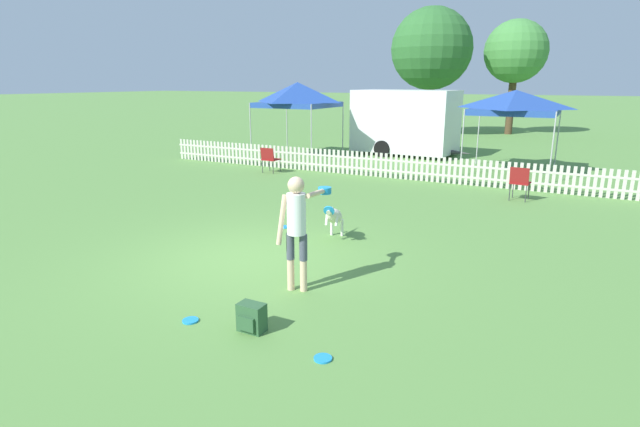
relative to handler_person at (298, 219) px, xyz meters
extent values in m
plane|color=#5B8C42|center=(-1.43, 0.73, -1.11)|extent=(240.00, 240.00, 0.00)
cylinder|color=beige|center=(-0.10, -0.07, -0.86)|extent=(0.11, 0.11, 0.49)
cylinder|color=#474C5B|center=(-0.10, -0.07, -0.42)|extent=(0.12, 0.12, 0.40)
cylinder|color=beige|center=(0.10, -0.02, -0.86)|extent=(0.11, 0.11, 0.49)
cylinder|color=#474C5B|center=(0.10, -0.02, -0.42)|extent=(0.12, 0.12, 0.40)
cylinder|color=white|center=(0.00, -0.05, 0.09)|extent=(0.34, 0.34, 0.61)
sphere|color=beige|center=(0.00, -0.05, 0.52)|extent=(0.24, 0.24, 0.24)
cylinder|color=beige|center=(-0.19, -0.15, 0.00)|extent=(0.14, 0.22, 0.74)
cylinder|color=beige|center=(0.12, 0.36, 0.33)|extent=(0.18, 0.75, 0.14)
cylinder|color=#1E8CD8|center=(0.07, 0.73, 0.26)|extent=(0.21, 0.21, 0.02)
cylinder|color=#1E8CD8|center=(0.07, 0.73, 0.29)|extent=(0.21, 0.21, 0.02)
cylinder|color=#1E8CD8|center=(0.07, 0.73, 0.31)|extent=(0.21, 0.21, 0.02)
cylinder|color=#1E8CD8|center=(0.07, 0.73, 0.34)|extent=(0.21, 0.21, 0.02)
ellipsoid|color=beige|center=(-0.61, 2.45, -0.62)|extent=(0.46, 0.74, 0.53)
ellipsoid|color=white|center=(-0.61, 2.45, -0.67)|extent=(0.25, 0.39, 0.25)
sphere|color=beige|center=(-0.53, 2.09, -0.44)|extent=(0.17, 0.17, 0.17)
cone|color=beige|center=(-0.51, 2.02, -0.40)|extent=(0.12, 0.16, 0.13)
cylinder|color=#1E8CD8|center=(-0.51, 2.02, -0.40)|extent=(0.23, 0.16, 0.20)
cone|color=beige|center=(-0.48, 2.13, -0.37)|extent=(0.05, 0.05, 0.07)
cone|color=beige|center=(-0.58, 2.11, -0.37)|extent=(0.05, 0.05, 0.07)
cylinder|color=white|center=(-0.58, 2.75, -0.93)|extent=(0.06, 0.06, 0.35)
cylinder|color=white|center=(-0.79, 2.70, -0.93)|extent=(0.06, 0.06, 0.35)
cylinder|color=white|center=(-0.47, 2.28, -0.62)|extent=(0.09, 0.17, 0.27)
cylinder|color=white|center=(-0.66, 2.24, -0.62)|extent=(0.09, 0.17, 0.27)
cone|color=beige|center=(-0.72, 2.88, -0.71)|extent=(0.14, 0.31, 0.21)
cylinder|color=#1E8CD8|center=(-0.73, -1.59, -1.09)|extent=(0.21, 0.21, 0.02)
cylinder|color=#1E8CD8|center=(1.24, -1.60, -1.09)|extent=(0.21, 0.21, 0.02)
cylinder|color=#1E8CD8|center=(-1.93, 2.72, -1.09)|extent=(0.21, 0.21, 0.02)
cube|color=#2D5633|center=(0.14, -1.41, -0.92)|extent=(0.34, 0.21, 0.37)
cube|color=#2D5633|center=(0.14, -1.54, -0.96)|extent=(0.24, 0.04, 0.18)
cube|color=beige|center=(-1.43, 9.18, -0.86)|extent=(18.96, 0.04, 0.06)
cube|color=beige|center=(-1.43, 9.18, -0.53)|extent=(18.96, 0.04, 0.06)
cube|color=beige|center=(-10.83, 9.18, -0.70)|extent=(0.09, 0.02, 0.80)
cube|color=beige|center=(-10.65, 9.18, -0.70)|extent=(0.09, 0.02, 0.80)
cube|color=beige|center=(-10.48, 9.18, -0.70)|extent=(0.09, 0.02, 0.80)
cube|color=beige|center=(-10.31, 9.18, -0.70)|extent=(0.09, 0.02, 0.80)
cube|color=beige|center=(-10.14, 9.18, -0.70)|extent=(0.09, 0.02, 0.80)
cube|color=beige|center=(-9.96, 9.18, -0.70)|extent=(0.09, 0.02, 0.80)
cube|color=beige|center=(-9.79, 9.18, -0.70)|extent=(0.09, 0.02, 0.80)
cube|color=beige|center=(-9.62, 9.18, -0.70)|extent=(0.09, 0.02, 0.80)
cube|color=beige|center=(-9.45, 9.18, -0.70)|extent=(0.09, 0.02, 0.80)
cube|color=beige|center=(-9.28, 9.18, -0.70)|extent=(0.09, 0.02, 0.80)
cube|color=beige|center=(-9.10, 9.18, -0.70)|extent=(0.09, 0.02, 0.80)
cube|color=beige|center=(-8.93, 9.18, -0.70)|extent=(0.09, 0.02, 0.80)
cube|color=beige|center=(-8.76, 9.18, -0.70)|extent=(0.09, 0.02, 0.80)
cube|color=beige|center=(-8.59, 9.18, -0.70)|extent=(0.09, 0.02, 0.80)
cube|color=beige|center=(-8.41, 9.18, -0.70)|extent=(0.09, 0.02, 0.80)
cube|color=beige|center=(-8.24, 9.18, -0.70)|extent=(0.09, 0.02, 0.80)
cube|color=beige|center=(-8.07, 9.18, -0.70)|extent=(0.09, 0.02, 0.80)
cube|color=beige|center=(-7.90, 9.18, -0.70)|extent=(0.09, 0.02, 0.80)
cube|color=beige|center=(-7.72, 9.18, -0.70)|extent=(0.09, 0.02, 0.80)
cube|color=beige|center=(-7.55, 9.18, -0.70)|extent=(0.09, 0.02, 0.80)
cube|color=beige|center=(-7.38, 9.18, -0.70)|extent=(0.09, 0.02, 0.80)
cube|color=beige|center=(-7.21, 9.18, -0.70)|extent=(0.09, 0.02, 0.80)
cube|color=beige|center=(-7.03, 9.18, -0.70)|extent=(0.09, 0.02, 0.80)
cube|color=beige|center=(-6.86, 9.18, -0.70)|extent=(0.09, 0.02, 0.80)
cube|color=beige|center=(-6.69, 9.18, -0.70)|extent=(0.09, 0.02, 0.80)
cube|color=beige|center=(-6.52, 9.18, -0.70)|extent=(0.09, 0.02, 0.80)
cube|color=beige|center=(-6.35, 9.18, -0.70)|extent=(0.09, 0.02, 0.80)
cube|color=beige|center=(-6.17, 9.18, -0.70)|extent=(0.09, 0.02, 0.80)
cube|color=beige|center=(-6.00, 9.18, -0.70)|extent=(0.09, 0.02, 0.80)
cube|color=beige|center=(-5.83, 9.18, -0.70)|extent=(0.09, 0.02, 0.80)
cube|color=beige|center=(-5.66, 9.18, -0.70)|extent=(0.09, 0.02, 0.80)
cube|color=beige|center=(-5.48, 9.18, -0.70)|extent=(0.09, 0.02, 0.80)
cube|color=beige|center=(-5.31, 9.18, -0.70)|extent=(0.09, 0.02, 0.80)
cube|color=beige|center=(-5.14, 9.18, -0.70)|extent=(0.09, 0.02, 0.80)
cube|color=beige|center=(-4.97, 9.18, -0.70)|extent=(0.09, 0.02, 0.80)
cube|color=beige|center=(-4.79, 9.18, -0.70)|extent=(0.09, 0.02, 0.80)
cube|color=beige|center=(-4.62, 9.18, -0.70)|extent=(0.09, 0.02, 0.80)
cube|color=beige|center=(-4.45, 9.18, -0.70)|extent=(0.09, 0.02, 0.80)
cube|color=beige|center=(-4.28, 9.18, -0.70)|extent=(0.09, 0.02, 0.80)
cube|color=beige|center=(-4.11, 9.18, -0.70)|extent=(0.09, 0.02, 0.80)
cube|color=beige|center=(-3.93, 9.18, -0.70)|extent=(0.09, 0.02, 0.80)
cube|color=beige|center=(-3.76, 9.18, -0.70)|extent=(0.09, 0.02, 0.80)
cube|color=beige|center=(-3.59, 9.18, -0.70)|extent=(0.09, 0.02, 0.80)
cube|color=beige|center=(-3.42, 9.18, -0.70)|extent=(0.09, 0.02, 0.80)
cube|color=beige|center=(-3.24, 9.18, -0.70)|extent=(0.09, 0.02, 0.80)
cube|color=beige|center=(-3.07, 9.18, -0.70)|extent=(0.09, 0.02, 0.80)
cube|color=beige|center=(-2.90, 9.18, -0.70)|extent=(0.09, 0.02, 0.80)
cube|color=beige|center=(-2.73, 9.18, -0.70)|extent=(0.09, 0.02, 0.80)
cube|color=beige|center=(-2.55, 9.18, -0.70)|extent=(0.09, 0.02, 0.80)
cube|color=beige|center=(-2.38, 9.18, -0.70)|extent=(0.09, 0.02, 0.80)
cube|color=beige|center=(-2.21, 9.18, -0.70)|extent=(0.09, 0.02, 0.80)
cube|color=beige|center=(-2.04, 9.18, -0.70)|extent=(0.09, 0.02, 0.80)
cube|color=beige|center=(-1.87, 9.18, -0.70)|extent=(0.09, 0.02, 0.80)
cube|color=beige|center=(-1.69, 9.18, -0.70)|extent=(0.09, 0.02, 0.80)
cube|color=beige|center=(-1.52, 9.18, -0.70)|extent=(0.09, 0.02, 0.80)
cube|color=beige|center=(-1.35, 9.18, -0.70)|extent=(0.09, 0.02, 0.80)
cube|color=beige|center=(-1.18, 9.18, -0.70)|extent=(0.09, 0.02, 0.80)
cube|color=beige|center=(-1.00, 9.18, -0.70)|extent=(0.09, 0.02, 0.80)
cube|color=beige|center=(-0.83, 9.18, -0.70)|extent=(0.09, 0.02, 0.80)
cube|color=beige|center=(-0.66, 9.18, -0.70)|extent=(0.09, 0.02, 0.80)
cube|color=beige|center=(-0.49, 9.18, -0.70)|extent=(0.09, 0.02, 0.80)
cube|color=beige|center=(-0.31, 9.18, -0.70)|extent=(0.09, 0.02, 0.80)
cube|color=beige|center=(-0.14, 9.18, -0.70)|extent=(0.09, 0.02, 0.80)
cube|color=beige|center=(0.03, 9.18, -0.70)|extent=(0.09, 0.02, 0.80)
cube|color=beige|center=(0.20, 9.18, -0.70)|extent=(0.09, 0.02, 0.80)
cube|color=beige|center=(0.37, 9.18, -0.70)|extent=(0.09, 0.02, 0.80)
cube|color=beige|center=(0.55, 9.18, -0.70)|extent=(0.09, 0.02, 0.80)
cube|color=beige|center=(0.72, 9.18, -0.70)|extent=(0.09, 0.02, 0.80)
cube|color=beige|center=(0.89, 9.18, -0.70)|extent=(0.09, 0.02, 0.80)
cube|color=beige|center=(1.06, 9.18, -0.70)|extent=(0.09, 0.02, 0.80)
cube|color=beige|center=(1.24, 9.18, -0.70)|extent=(0.09, 0.02, 0.80)
cube|color=beige|center=(1.41, 9.18, -0.70)|extent=(0.09, 0.02, 0.80)
cube|color=beige|center=(1.58, 9.18, -0.70)|extent=(0.09, 0.02, 0.80)
cube|color=beige|center=(1.75, 9.18, -0.70)|extent=(0.09, 0.02, 0.80)
cube|color=beige|center=(1.93, 9.18, -0.70)|extent=(0.09, 0.02, 0.80)
cube|color=beige|center=(2.10, 9.18, -0.70)|extent=(0.09, 0.02, 0.80)
cube|color=beige|center=(2.27, 9.18, -0.70)|extent=(0.09, 0.02, 0.80)
cube|color=beige|center=(2.44, 9.18, -0.70)|extent=(0.09, 0.02, 0.80)
cube|color=beige|center=(2.62, 9.18, -0.70)|extent=(0.09, 0.02, 0.80)
cube|color=beige|center=(2.79, 9.18, -0.70)|extent=(0.09, 0.02, 0.80)
cube|color=beige|center=(2.96, 9.18, -0.70)|extent=(0.09, 0.02, 0.80)
cube|color=beige|center=(3.13, 9.18, -0.70)|extent=(0.09, 0.02, 0.80)
cube|color=beige|center=(3.30, 9.18, -0.70)|extent=(0.09, 0.02, 0.80)
cube|color=beige|center=(3.48, 9.18, -0.70)|extent=(0.09, 0.02, 0.80)
cube|color=beige|center=(3.65, 9.18, -0.70)|extent=(0.09, 0.02, 0.80)
cube|color=beige|center=(3.82, 9.18, -0.70)|extent=(0.09, 0.02, 0.80)
cube|color=beige|center=(3.99, 9.18, -0.70)|extent=(0.09, 0.02, 0.80)
cube|color=beige|center=(4.17, 9.18, -0.70)|extent=(0.09, 0.02, 0.80)
cube|color=beige|center=(4.34, 9.18, -0.70)|extent=(0.09, 0.02, 0.80)
cube|color=beige|center=(4.51, 9.18, -0.70)|extent=(0.09, 0.02, 0.80)
cube|color=beige|center=(4.68, 9.18, -0.70)|extent=(0.09, 0.02, 0.80)
cube|color=beige|center=(4.86, 9.18, -0.70)|extent=(0.09, 0.02, 0.80)
cube|color=beige|center=(5.03, 9.18, -0.70)|extent=(0.09, 0.02, 0.80)
cylinder|color=#333338|center=(-5.68, 8.49, -0.88)|extent=(0.02, 0.02, 0.45)
cylinder|color=#333338|center=(-6.12, 8.50, -0.88)|extent=(0.02, 0.02, 0.45)
cylinder|color=#333338|center=(-5.69, 8.06, -0.88)|extent=(0.02, 0.02, 0.45)
cylinder|color=#333338|center=(-6.13, 8.06, -0.88)|extent=(0.02, 0.02, 0.45)
cube|color=maroon|center=(-5.91, 8.28, -0.66)|extent=(0.52, 0.52, 0.03)
cube|color=maroon|center=(-5.91, 8.05, -0.45)|extent=(0.52, 0.09, 0.42)
cylinder|color=#333338|center=(2.45, 8.03, -0.87)|extent=(0.02, 0.02, 0.46)
cylinder|color=#333338|center=(2.04, 8.06, -0.87)|extent=(0.02, 0.02, 0.46)
cylinder|color=#333338|center=(2.42, 7.62, -0.87)|extent=(0.02, 0.02, 0.46)
cylinder|color=#333338|center=(2.01, 7.66, -0.87)|extent=(0.02, 0.02, 0.46)
cube|color=maroon|center=(2.23, 7.84, -0.64)|extent=(0.51, 0.51, 0.03)
cube|color=maroon|center=(2.21, 7.63, -0.42)|extent=(0.48, 0.13, 0.44)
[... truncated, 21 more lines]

